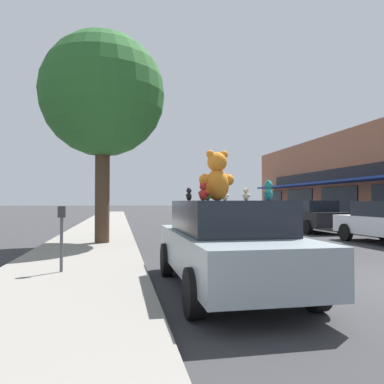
% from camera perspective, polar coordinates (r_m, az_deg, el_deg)
% --- Properties ---
extents(sidewalk_near, '(2.95, 90.00, 0.15)m').
position_cam_1_polar(sidewalk_near, '(5.97, -20.42, -15.26)').
color(sidewalk_near, gray).
rests_on(sidewalk_near, ground_plane).
extents(plush_art_car, '(1.91, 4.53, 1.52)m').
position_cam_1_polar(plush_art_car, '(6.46, 5.29, -7.71)').
color(plush_art_car, '#8C999E').
rests_on(plush_art_car, ground_plane).
extents(teddy_bear_giant, '(0.67, 0.42, 0.91)m').
position_cam_1_polar(teddy_bear_giant, '(6.72, 3.84, 2.39)').
color(teddy_bear_giant, orange).
rests_on(teddy_bear_giant, plush_art_car).
extents(teddy_bear_black, '(0.14, 0.16, 0.22)m').
position_cam_1_polar(teddy_bear_black, '(6.33, -0.48, -0.37)').
color(teddy_bear_black, black).
rests_on(teddy_bear_black, plush_art_car).
extents(teddy_bear_red, '(0.20, 0.23, 0.31)m').
position_cam_1_polar(teddy_bear_red, '(6.43, 1.72, 0.02)').
color(teddy_bear_red, red).
rests_on(teddy_bear_red, plush_art_car).
extents(teddy_bear_green, '(0.23, 0.18, 0.31)m').
position_cam_1_polar(teddy_bear_green, '(6.90, 2.32, -0.10)').
color(teddy_bear_green, green).
rests_on(teddy_bear_green, plush_art_car).
extents(teddy_bear_teal, '(0.20, 0.23, 0.32)m').
position_cam_1_polar(teddy_bear_teal, '(5.98, 11.55, 0.18)').
color(teddy_bear_teal, teal).
rests_on(teddy_bear_teal, plush_art_car).
extents(teddy_bear_white, '(0.19, 0.14, 0.25)m').
position_cam_1_polar(teddy_bear_white, '(7.55, 5.02, -0.41)').
color(teddy_bear_white, white).
rests_on(teddy_bear_white, plush_art_car).
extents(teddy_bear_cream, '(0.16, 0.17, 0.25)m').
position_cam_1_polar(teddy_bear_cream, '(7.37, 8.25, -0.39)').
color(teddy_bear_cream, beige).
rests_on(teddy_bear_cream, plush_art_car).
extents(parked_car_far_right, '(1.90, 4.61, 1.55)m').
position_cam_1_polar(parked_car_far_right, '(19.57, 17.36, -3.34)').
color(parked_car_far_right, black).
rests_on(parked_car_far_right, ground_plane).
extents(street_tree, '(4.12, 4.12, 6.99)m').
position_cam_1_polar(street_tree, '(13.23, -13.43, 14.10)').
color(street_tree, '#473323').
rests_on(street_tree, sidewalk_near).
extents(parking_meter, '(0.14, 0.10, 1.27)m').
position_cam_1_polar(parking_meter, '(7.72, -19.26, -5.46)').
color(parking_meter, '#4C4C51').
rests_on(parking_meter, sidewalk_near).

